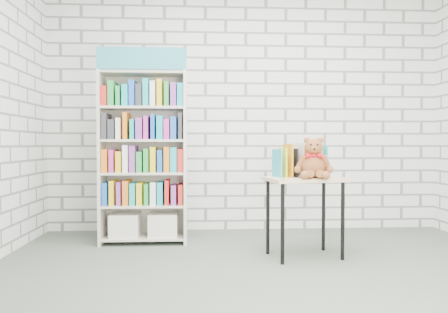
{
  "coord_description": "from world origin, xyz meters",
  "views": [
    {
      "loc": [
        -0.55,
        -3.02,
        0.99
      ],
      "look_at": [
        -0.31,
        0.95,
        0.87
      ],
      "focal_mm": 35.0,
      "sensor_mm": 36.0,
      "label": 1
    }
  ],
  "objects": [
    {
      "name": "teddy_bear",
      "position": [
        0.43,
        0.63,
        0.84
      ],
      "size": [
        0.32,
        0.31,
        0.35
      ],
      "color": "brown",
      "rests_on": "display_table"
    },
    {
      "name": "table_books",
      "position": [
        0.36,
        0.82,
        0.83
      ],
      "size": [
        0.48,
        0.28,
        0.27
      ],
      "color": "#2B9DBD",
      "rests_on": "display_table"
    },
    {
      "name": "room_shell",
      "position": [
        0.0,
        0.0,
        1.78
      ],
      "size": [
        4.52,
        4.02,
        2.81
      ],
      "color": "silver",
      "rests_on": "ground"
    },
    {
      "name": "ground",
      "position": [
        0.0,
        0.0,
        0.0
      ],
      "size": [
        4.5,
        4.5,
        0.0
      ],
      "primitive_type": "plane",
      "color": "#475245",
      "rests_on": "ground"
    },
    {
      "name": "bookshelf",
      "position": [
        -1.09,
        1.36,
        0.87
      ],
      "size": [
        0.85,
        0.33,
        1.91
      ],
      "color": "beige",
      "rests_on": "ground"
    },
    {
      "name": "display_table",
      "position": [
        0.38,
        0.72,
        0.6
      ],
      "size": [
        0.72,
        0.56,
        0.7
      ],
      "color": "#DFB986",
      "rests_on": "ground"
    }
  ]
}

